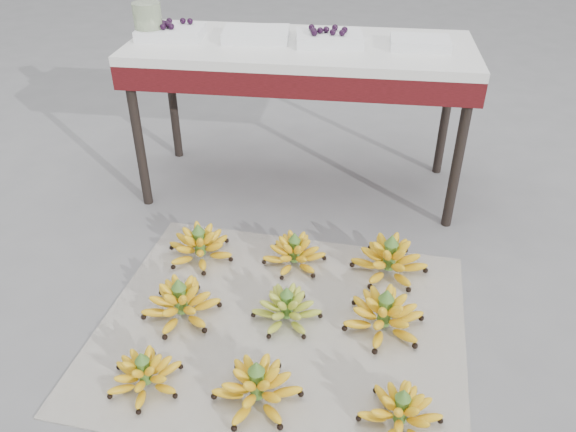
# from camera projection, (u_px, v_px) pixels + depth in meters

# --- Properties ---
(ground) EXTENTS (60.00, 60.00, 0.00)m
(ground) POSITION_uv_depth(u_px,v_px,m) (258.00, 320.00, 1.99)
(ground) COLOR slate
(ground) RESTS_ON ground
(newspaper_mat) EXTENTS (1.33, 1.15, 0.01)m
(newspaper_mat) POSITION_uv_depth(u_px,v_px,m) (281.00, 326.00, 1.96)
(newspaper_mat) COLOR white
(newspaper_mat) RESTS_ON ground
(bunch_front_left) EXTENTS (0.30, 0.30, 0.14)m
(bunch_front_left) POSITION_uv_depth(u_px,v_px,m) (145.00, 374.00, 1.72)
(bunch_front_left) COLOR yellow
(bunch_front_left) RESTS_ON newspaper_mat
(bunch_front_center) EXTENTS (0.29, 0.29, 0.16)m
(bunch_front_center) POSITION_uv_depth(u_px,v_px,m) (257.00, 387.00, 1.67)
(bunch_front_center) COLOR yellow
(bunch_front_center) RESTS_ON newspaper_mat
(bunch_front_right) EXTENTS (0.25, 0.25, 0.15)m
(bunch_front_right) POSITION_uv_depth(u_px,v_px,m) (401.00, 412.00, 1.60)
(bunch_front_right) COLOR yellow
(bunch_front_right) RESTS_ON newspaper_mat
(bunch_mid_left) EXTENTS (0.29, 0.29, 0.17)m
(bunch_mid_left) POSITION_uv_depth(u_px,v_px,m) (181.00, 303.00, 1.97)
(bunch_mid_left) COLOR yellow
(bunch_mid_left) RESTS_ON newspaper_mat
(bunch_mid_center) EXTENTS (0.26, 0.26, 0.15)m
(bunch_mid_center) POSITION_uv_depth(u_px,v_px,m) (287.00, 308.00, 1.96)
(bunch_mid_center) COLOR olive
(bunch_mid_center) RESTS_ON newspaper_mat
(bunch_mid_right) EXTENTS (0.32, 0.32, 0.17)m
(bunch_mid_right) POSITION_uv_depth(u_px,v_px,m) (384.00, 315.00, 1.92)
(bunch_mid_right) COLOR yellow
(bunch_mid_right) RESTS_ON newspaper_mat
(bunch_back_left) EXTENTS (0.34, 0.34, 0.16)m
(bunch_back_left) POSITION_uv_depth(u_px,v_px,m) (200.00, 246.00, 2.25)
(bunch_back_left) COLOR yellow
(bunch_back_left) RESTS_ON newspaper_mat
(bunch_back_center) EXTENTS (0.30, 0.30, 0.15)m
(bunch_back_center) POSITION_uv_depth(u_px,v_px,m) (294.00, 253.00, 2.22)
(bunch_back_center) COLOR yellow
(bunch_back_center) RESTS_ON newspaper_mat
(bunch_back_right) EXTENTS (0.32, 0.32, 0.18)m
(bunch_back_right) POSITION_uv_depth(u_px,v_px,m) (389.00, 260.00, 2.17)
(bunch_back_right) COLOR yellow
(bunch_back_right) RESTS_ON newspaper_mat
(vendor_table) EXTENTS (1.47, 0.59, 0.71)m
(vendor_table) POSITION_uv_depth(u_px,v_px,m) (301.00, 62.00, 2.43)
(vendor_table) COLOR black
(vendor_table) RESTS_ON ground
(tray_far_left) EXTENTS (0.29, 0.22, 0.07)m
(tray_far_left) POSITION_uv_depth(u_px,v_px,m) (171.00, 32.00, 2.44)
(tray_far_left) COLOR silver
(tray_far_left) RESTS_ON vendor_table
(tray_left) EXTENTS (0.30, 0.22, 0.04)m
(tray_left) POSITION_uv_depth(u_px,v_px,m) (256.00, 34.00, 2.41)
(tray_left) COLOR silver
(tray_left) RESTS_ON vendor_table
(tray_right) EXTENTS (0.30, 0.23, 0.07)m
(tray_right) POSITION_uv_depth(u_px,v_px,m) (329.00, 38.00, 2.36)
(tray_right) COLOR silver
(tray_right) RESTS_ON vendor_table
(tray_far_right) EXTENTS (0.24, 0.17, 0.04)m
(tray_far_right) POSITION_uv_depth(u_px,v_px,m) (420.00, 43.00, 2.32)
(tray_far_right) COLOR silver
(tray_far_right) RESTS_ON vendor_table
(glass_jar) EXTENTS (0.14, 0.14, 0.15)m
(glass_jar) POSITION_uv_depth(u_px,v_px,m) (148.00, 21.00, 2.39)
(glass_jar) COLOR beige
(glass_jar) RESTS_ON vendor_table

